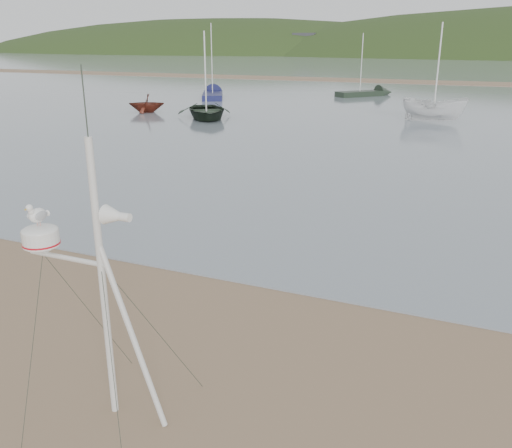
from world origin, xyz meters
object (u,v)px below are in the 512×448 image
at_px(mast_rig, 103,340).
at_px(sailboat_dark_mid, 373,93).
at_px(boat_red, 146,95).
at_px(boat_dark, 205,80).
at_px(sailboat_blue_near, 213,94).
at_px(boat_white, 436,89).

relative_size(mast_rig, sailboat_dark_mid, 0.77).
height_order(mast_rig, boat_red, mast_rig).
relative_size(mast_rig, boat_red, 1.89).
bearing_deg(boat_dark, mast_rig, -98.25).
bearing_deg(sailboat_blue_near, boat_red, -84.68).
height_order(mast_rig, sailboat_dark_mid, sailboat_dark_mid).
height_order(mast_rig, boat_white, mast_rig).
bearing_deg(boat_red, boat_white, 73.28).
bearing_deg(sailboat_dark_mid, boat_red, -122.97).
bearing_deg(sailboat_dark_mid, mast_rig, -82.55).
distance_m(boat_red, sailboat_blue_near, 13.27).
bearing_deg(mast_rig, sailboat_blue_near, 115.83).
height_order(boat_red, sailboat_blue_near, sailboat_blue_near).
xyz_separation_m(boat_white, sailboat_dark_mid, (-7.52, 16.72, -1.89)).
distance_m(sailboat_dark_mid, sailboat_blue_near, 15.85).
bearing_deg(boat_white, sailboat_blue_near, 74.33).
height_order(boat_dark, boat_red, boat_dark).
distance_m(boat_red, boat_white, 20.85).
xyz_separation_m(mast_rig, boat_white, (1.00, 33.12, 1.00)).
distance_m(mast_rig, sailboat_dark_mid, 50.28).
xyz_separation_m(boat_white, sailboat_blue_near, (-21.78, 9.80, -1.89)).
relative_size(boat_red, boat_white, 0.61).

